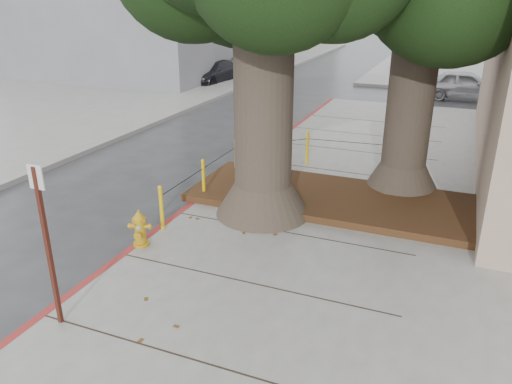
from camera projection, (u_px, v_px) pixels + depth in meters
ground at (221, 284)px, 8.54m from camera, size 140.00×140.00×0.00m
sidewalk_far at (510, 68)px, 32.12m from camera, size 16.00×20.00×0.15m
sidewalk_opposite at (36, 103)px, 22.02m from camera, size 14.00×60.00×0.15m
curb_red at (190, 207)px, 11.36m from camera, size 0.14×26.00×0.16m
planter_bed at (330, 198)px, 11.48m from camera, size 6.40×2.60×0.16m
bollard_ring at (267, 165)px, 12.35m from camera, size 3.79×5.39×0.95m
fire_hydrant at (140, 228)px, 9.39m from camera, size 0.39×0.39×0.73m
signpost at (46, 238)px, 6.80m from camera, size 0.24×0.06×2.43m
car_silver at (466, 85)px, 22.68m from camera, size 3.96×1.64×1.34m
car_dark at (214, 72)px, 26.99m from camera, size 2.11×4.20×1.17m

